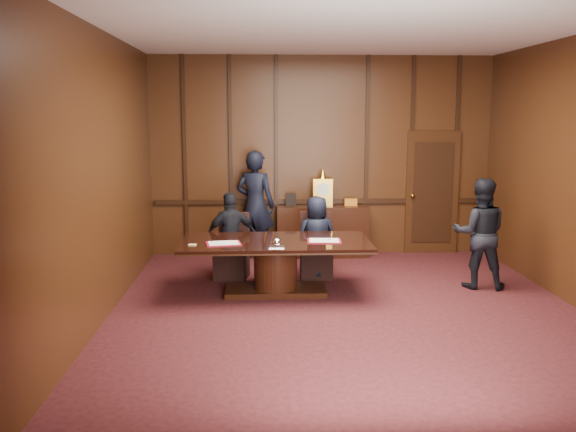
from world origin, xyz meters
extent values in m
plane|color=black|center=(0.00, 0.00, 0.00)|extent=(7.00, 7.00, 0.00)
plane|color=silver|center=(0.00, 0.00, 3.50)|extent=(7.00, 7.00, 0.00)
cube|color=black|center=(0.00, 3.50, 1.75)|extent=(6.00, 0.04, 3.50)
cube|color=black|center=(0.00, -3.50, 1.75)|extent=(6.00, 0.04, 3.50)
cube|color=black|center=(-3.00, 0.00, 1.75)|extent=(0.04, 7.00, 3.50)
cube|color=black|center=(0.00, 3.47, 0.95)|extent=(5.90, 0.05, 0.08)
cube|color=black|center=(2.00, 3.46, 1.10)|extent=(0.95, 0.06, 2.20)
sphere|color=gold|center=(1.63, 3.39, 1.05)|extent=(0.08, 0.08, 0.08)
cube|color=black|center=(0.00, 3.26, 0.45)|extent=(1.60, 0.45, 0.90)
cube|color=black|center=(-0.70, 3.26, 0.03)|extent=(0.12, 0.40, 0.06)
cube|color=black|center=(0.70, 3.26, 0.03)|extent=(0.12, 0.40, 0.06)
cube|color=gold|center=(0.00, 3.26, 1.14)|extent=(0.34, 0.18, 0.48)
cylinder|color=white|center=(0.00, 3.16, 1.20)|extent=(0.22, 0.03, 0.22)
cone|color=gold|center=(0.00, 3.26, 1.46)|extent=(0.14, 0.14, 0.16)
cube|color=black|center=(-0.55, 3.28, 1.01)|extent=(0.18, 0.04, 0.22)
cube|color=orange|center=(0.50, 3.28, 0.96)|extent=(0.22, 0.12, 0.12)
cube|color=black|center=(-0.89, 0.99, 0.04)|extent=(1.40, 0.60, 0.08)
cylinder|color=black|center=(-0.89, 0.99, 0.39)|extent=(0.60, 0.60, 0.62)
cube|color=black|center=(-0.89, 0.99, 0.71)|extent=(2.62, 1.32, 0.02)
cube|color=black|center=(-0.89, 0.99, 0.73)|extent=(2.60, 1.30, 0.06)
cube|color=maroon|center=(-1.59, 0.79, 0.77)|extent=(0.51, 0.40, 0.01)
cube|color=white|center=(-1.59, 0.79, 0.78)|extent=(0.44, 0.34, 0.01)
cube|color=maroon|center=(-0.22, 0.90, 0.77)|extent=(0.48, 0.36, 0.01)
cube|color=white|center=(-0.22, 0.90, 0.78)|extent=(0.42, 0.31, 0.01)
cube|color=white|center=(-0.89, 0.54, 0.77)|extent=(0.20, 0.14, 0.01)
ellipsoid|color=white|center=(-0.89, 0.54, 0.82)|extent=(0.13, 0.13, 0.10)
cube|color=tan|center=(-2.00, 0.73, 0.77)|extent=(0.11, 0.08, 0.01)
cube|color=black|center=(-1.54, 1.84, 0.23)|extent=(0.55, 0.55, 0.46)
cube|color=black|center=(-1.50, 2.05, 0.72)|extent=(0.48, 0.14, 0.55)
cylinder|color=black|center=(-1.74, 1.64, 0.12)|extent=(0.04, 0.04, 0.23)
cylinder|color=black|center=(-1.34, 2.04, 0.12)|extent=(0.04, 0.04, 0.23)
cube|color=black|center=(-0.24, 1.84, 0.23)|extent=(0.49, 0.49, 0.46)
cube|color=black|center=(-0.23, 2.05, 0.72)|extent=(0.48, 0.07, 0.55)
cylinder|color=black|center=(-0.44, 1.64, 0.12)|extent=(0.04, 0.04, 0.23)
cylinder|color=black|center=(-0.04, 2.04, 0.12)|extent=(0.04, 0.04, 0.23)
imported|color=black|center=(-1.54, 1.79, 0.67)|extent=(0.84, 0.52, 1.33)
imported|color=black|center=(-0.24, 1.79, 0.64)|extent=(0.68, 0.51, 1.27)
imported|color=black|center=(-1.17, 3.10, 0.94)|extent=(0.80, 0.67, 1.88)
imported|color=black|center=(2.06, 1.18, 0.80)|extent=(0.89, 0.76, 1.59)
camera|label=1|loc=(-1.10, -7.26, 2.48)|focal=38.00mm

